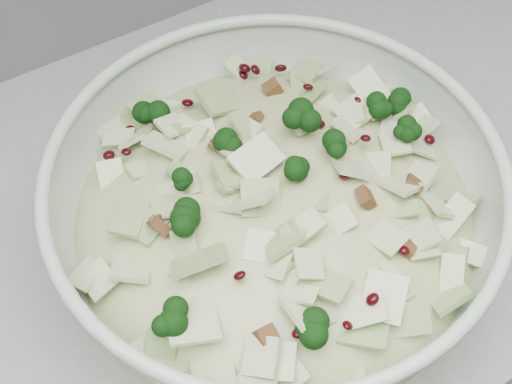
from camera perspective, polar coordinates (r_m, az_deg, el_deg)
counter at (r=1.13m, az=0.73°, el=-12.38°), size 3.60×0.60×0.90m
mixing_bowl at (r=0.61m, az=1.44°, el=-2.27°), size 0.40×0.40×0.15m
salad at (r=0.59m, az=1.49°, el=-0.96°), size 0.44×0.44×0.15m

